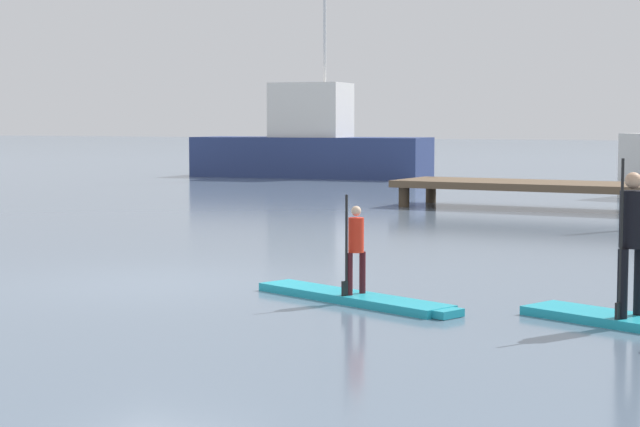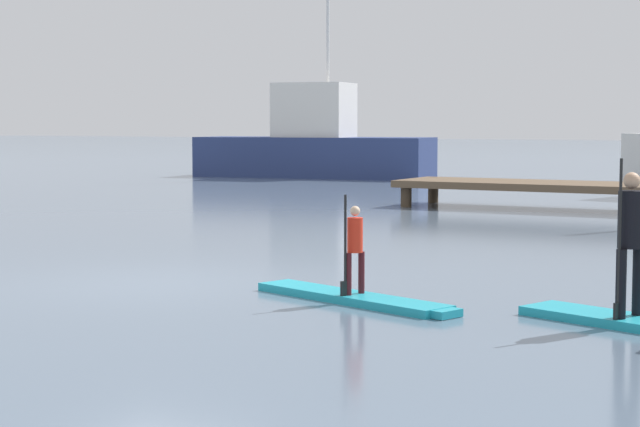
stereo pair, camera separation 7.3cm
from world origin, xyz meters
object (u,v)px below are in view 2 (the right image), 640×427
Objects in this scene: paddler_adult at (630,234)px; paddler_child_solo at (354,245)px; paddleboard_near at (355,298)px; motor_boat_small_navy at (314,145)px.

paddler_child_solo is at bearing -179.33° from paddler_adult.
paddler_child_solo reaches higher than paddleboard_near.
paddleboard_near is 3.42m from paddler_adult.
paddler_adult reaches higher than paddler_child_solo.
paddleboard_near is at bearing -59.84° from motor_boat_small_navy.
motor_boat_small_navy is (-18.49, 26.14, 0.27)m from paddler_adult.
paddleboard_near is 2.50× the size of paddler_child_solo.
paddleboard_near is 0.66m from paddler_child_solo.
paddler_adult is (3.29, 0.04, 0.29)m from paddler_child_solo.
paddler_child_solo is 0.12× the size of motor_boat_small_navy.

